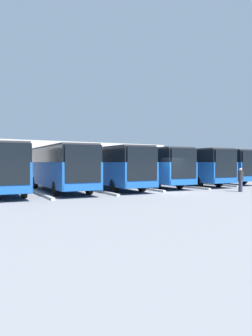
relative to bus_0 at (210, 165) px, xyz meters
The scene contains 13 objects.
ground_plane 12.20m from the bus_0, 27.74° to the left, with size 600.00×600.00×0.00m, color gray.
bus_0 is the anchor object (origin of this frame).
curb_divider_0 3.24m from the bus_0, 37.80° to the left, with size 0.24×7.66×0.15m, color #B2B2AD.
bus_1 4.31m from the bus_0, ahead, with size 4.16×11.44×3.36m.
curb_divider_1 7.02m from the bus_0, 19.27° to the left, with size 0.24×7.66×0.15m, color #B2B2AD.
bus_2 8.54m from the bus_0, ahead, with size 4.16×11.44×3.36m.
curb_divider_2 10.96m from the bus_0, ahead, with size 0.24×7.66×0.15m, color #B2B2AD.
bus_3 12.82m from the bus_0, ahead, with size 4.16×11.44×3.36m.
curb_divider_3 15.21m from the bus_0, ahead, with size 0.24×7.66×0.15m, color #B2B2AD.
bus_4 17.09m from the bus_0, ahead, with size 4.16×11.44×3.36m.
curb_divider_4 19.40m from the bus_0, ahead, with size 0.24×7.66×0.15m, color #B2B2AD.
pedestrian 10.46m from the bus_0, 52.97° to the left, with size 0.52×0.52×1.76m.
station_building 22.39m from the bus_0, 61.52° to the right, with size 30.47×16.83×4.66m.
Camera 1 is at (16.20, 17.75, 2.20)m, focal length 35.00 mm.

